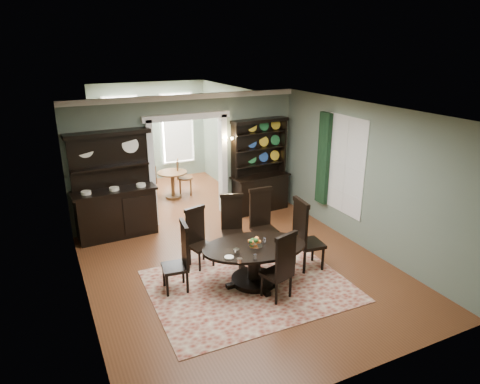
% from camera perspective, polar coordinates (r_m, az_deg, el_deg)
% --- Properties ---
extents(room, '(5.51, 6.01, 3.01)m').
position_cam_1_polar(room, '(7.57, 0.33, -0.13)').
color(room, brown).
rests_on(room, ground).
extents(parlor, '(3.51, 3.50, 3.01)m').
position_cam_1_polar(parlor, '(12.58, -10.78, 7.14)').
color(parlor, brown).
rests_on(parlor, ground).
extents(doorway_trim, '(2.08, 0.25, 2.57)m').
position_cam_1_polar(doorway_trim, '(10.19, -7.00, 5.08)').
color(doorway_trim, silver).
rests_on(doorway_trim, floor).
extents(right_window, '(0.15, 1.47, 2.12)m').
position_cam_1_polar(right_window, '(9.67, 12.50, 3.88)').
color(right_window, white).
rests_on(right_window, wall_right).
extents(wall_sconce, '(0.27, 0.21, 0.21)m').
position_cam_1_polar(wall_sconce, '(10.32, -1.76, 6.96)').
color(wall_sconce, '#B88B31').
rests_on(wall_sconce, back_wall_right).
extents(rug, '(3.46, 2.73, 0.01)m').
position_cam_1_polar(rug, '(7.79, 1.27, -12.36)').
color(rug, maroon).
rests_on(rug, floor).
extents(dining_table, '(2.04, 2.01, 0.73)m').
position_cam_1_polar(dining_table, '(7.65, 1.91, -8.66)').
color(dining_table, black).
rests_on(dining_table, rug).
extents(centerpiece, '(1.21, 0.78, 0.20)m').
position_cam_1_polar(centerpiece, '(7.45, 2.10, -7.04)').
color(centerpiece, white).
rests_on(centerpiece, dining_table).
extents(chair_far_left, '(0.52, 0.50, 1.17)m').
position_cam_1_polar(chair_far_left, '(8.25, -5.63, -5.75)').
color(chair_far_left, black).
rests_on(chair_far_left, rug).
extents(chair_far_mid, '(0.57, 0.55, 1.23)m').
position_cam_1_polar(chair_far_mid, '(8.71, -1.07, -4.04)').
color(chair_far_mid, black).
rests_on(chair_far_mid, rug).
extents(chair_far_right, '(0.51, 0.48, 1.33)m').
position_cam_1_polar(chair_far_right, '(8.78, 2.95, -3.50)').
color(chair_far_right, black).
rests_on(chair_far_right, rug).
extents(chair_end_left, '(0.49, 0.51, 1.25)m').
position_cam_1_polar(chair_end_left, '(7.46, -7.95, -8.36)').
color(chair_end_left, black).
rests_on(chair_end_left, rug).
extents(chair_end_right, '(0.54, 0.57, 1.40)m').
position_cam_1_polar(chair_end_right, '(8.09, 8.58, -5.44)').
color(chair_end_right, black).
rests_on(chair_end_right, rug).
extents(chair_near, '(0.55, 0.54, 1.23)m').
position_cam_1_polar(chair_near, '(7.14, 5.54, -9.67)').
color(chair_near, black).
rests_on(chair_near, rug).
extents(sideboard, '(1.81, 0.71, 2.35)m').
position_cam_1_polar(sideboard, '(9.76, -16.36, -1.13)').
color(sideboard, black).
rests_on(sideboard, floor).
extents(welsh_dresser, '(1.54, 0.67, 2.34)m').
position_cam_1_polar(welsh_dresser, '(10.86, 2.64, 1.90)').
color(welsh_dresser, black).
rests_on(welsh_dresser, floor).
extents(parlor_table, '(0.81, 0.81, 0.75)m').
position_cam_1_polar(parlor_table, '(11.94, -8.97, 1.47)').
color(parlor_table, brown).
rests_on(parlor_table, parlor_floor).
extents(parlor_chair_left, '(0.42, 0.41, 0.95)m').
position_cam_1_polar(parlor_chair_left, '(11.97, -11.92, 1.44)').
color(parlor_chair_left, brown).
rests_on(parlor_chair_left, parlor_floor).
extents(parlor_chair_right, '(0.48, 0.47, 1.02)m').
position_cam_1_polar(parlor_chair_right, '(12.15, -7.69, 2.14)').
color(parlor_chair_right, brown).
rests_on(parlor_chair_right, parlor_floor).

